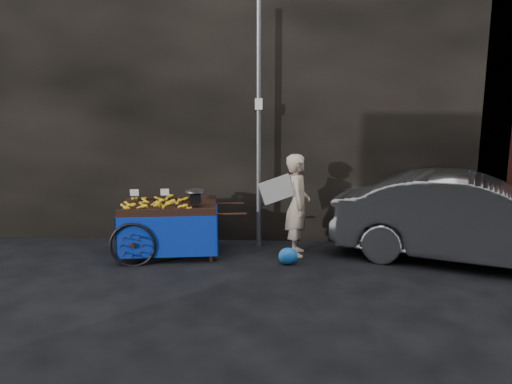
{
  "coord_description": "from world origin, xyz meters",
  "views": [
    {
      "loc": [
        0.64,
        -6.92,
        2.56
      ],
      "look_at": [
        0.29,
        0.5,
        1.1
      ],
      "focal_mm": 35.0,
      "sensor_mm": 36.0,
      "label": 1
    }
  ],
  "objects_px": {
    "vendor": "(297,205)",
    "plastic_bag": "(288,256)",
    "parked_car": "(471,219)",
    "banana_cart": "(166,213)"
  },
  "relations": [
    {
      "from": "banana_cart",
      "to": "parked_car",
      "type": "height_order",
      "value": "parked_car"
    },
    {
      "from": "banana_cart",
      "to": "parked_car",
      "type": "bearing_deg",
      "value": -8.81
    },
    {
      "from": "plastic_bag",
      "to": "parked_car",
      "type": "xyz_separation_m",
      "value": [
        2.8,
        0.26,
        0.55
      ]
    },
    {
      "from": "banana_cart",
      "to": "parked_car",
      "type": "xyz_separation_m",
      "value": [
        4.74,
        -0.1,
        -0.02
      ]
    },
    {
      "from": "vendor",
      "to": "plastic_bag",
      "type": "bearing_deg",
      "value": 164.09
    },
    {
      "from": "vendor",
      "to": "plastic_bag",
      "type": "xyz_separation_m",
      "value": [
        -0.15,
        -0.49,
        -0.69
      ]
    },
    {
      "from": "plastic_bag",
      "to": "vendor",
      "type": "bearing_deg",
      "value": 73.19
    },
    {
      "from": "banana_cart",
      "to": "vendor",
      "type": "xyz_separation_m",
      "value": [
        2.09,
        0.13,
        0.12
      ]
    },
    {
      "from": "banana_cart",
      "to": "plastic_bag",
      "type": "relative_size",
      "value": 7.58
    },
    {
      "from": "vendor",
      "to": "parked_car",
      "type": "bearing_deg",
      "value": -94.09
    }
  ]
}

